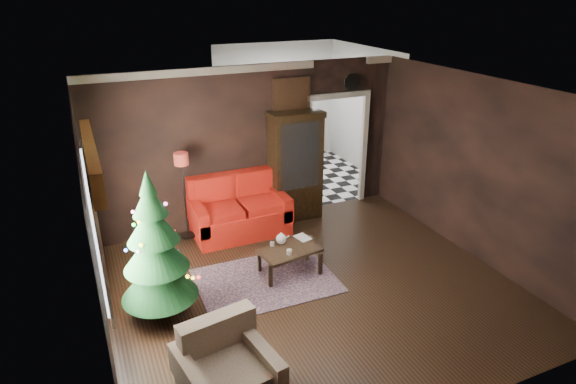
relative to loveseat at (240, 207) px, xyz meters
name	(u,v)px	position (x,y,z in m)	size (l,w,h in m)	color
floor	(313,289)	(0.40, -2.05, -0.50)	(5.50, 5.50, 0.00)	black
ceiling	(318,92)	(0.40, -2.05, 2.30)	(5.50, 5.50, 0.00)	white
wall_back	(251,146)	(0.40, 0.45, 0.90)	(5.50, 5.50, 0.00)	black
wall_front	(443,303)	(0.40, -4.55, 0.90)	(5.50, 5.50, 0.00)	black
wall_left	(93,239)	(-2.35, -2.05, 0.90)	(5.50, 5.50, 0.00)	black
wall_right	(477,170)	(3.15, -2.05, 0.90)	(5.50, 5.50, 0.00)	black
doorway	(336,153)	(2.10, 0.45, 0.55)	(1.10, 0.10, 2.10)	silver
left_window	(95,227)	(-2.31, -1.85, 0.95)	(0.05, 1.60, 1.40)	white
valance	(91,158)	(-2.23, -1.85, 1.77)	(0.12, 2.10, 0.35)	brown
kitchen_floor	(302,178)	(2.10, 1.95, -0.50)	(3.00, 3.00, 0.00)	white
kitchen_window	(276,90)	(2.10, 3.40, 1.20)	(0.70, 0.06, 0.70)	white
rug	(266,280)	(-0.14, -1.59, -0.49)	(1.97, 1.43, 0.01)	#54444C
loveseat	(240,207)	(0.00, 0.00, 0.00)	(1.70, 0.90, 1.00)	maroon
curio_cabinet	(295,169)	(1.15, 0.22, 0.45)	(0.90, 0.45, 1.90)	black
floor_lamp	(184,196)	(-0.91, 0.06, 0.33)	(0.25, 0.25, 1.47)	black
christmas_tree	(155,246)	(-1.68, -1.82, 0.55)	(0.97, 0.97, 1.85)	#16381D
armchair	(227,371)	(-1.33, -3.59, -0.04)	(0.87, 0.87, 0.89)	#CCB289
coffee_table	(290,261)	(0.26, -1.53, -0.29)	(0.87, 0.52, 0.39)	black
teapot	(281,239)	(0.21, -1.32, -0.01)	(0.18, 0.18, 0.17)	white
cup_a	(272,244)	(0.07, -1.32, -0.07)	(0.07, 0.07, 0.06)	white
cup_b	(289,252)	(0.20, -1.65, -0.06)	(0.08, 0.08, 0.07)	white
book	(298,233)	(0.49, -1.32, 0.03)	(0.19, 0.02, 0.26)	#A67E66
wall_clock	(352,82)	(2.35, 0.40, 1.88)	(0.32, 0.32, 0.06)	white
painting	(291,94)	(1.15, 0.41, 1.75)	(0.62, 0.05, 0.52)	tan
kitchen_counter	(281,144)	(2.10, 3.15, -0.05)	(1.80, 0.60, 0.90)	silver
kitchen_table	(295,168)	(1.80, 1.65, -0.12)	(0.70, 0.70, 0.75)	#52351C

